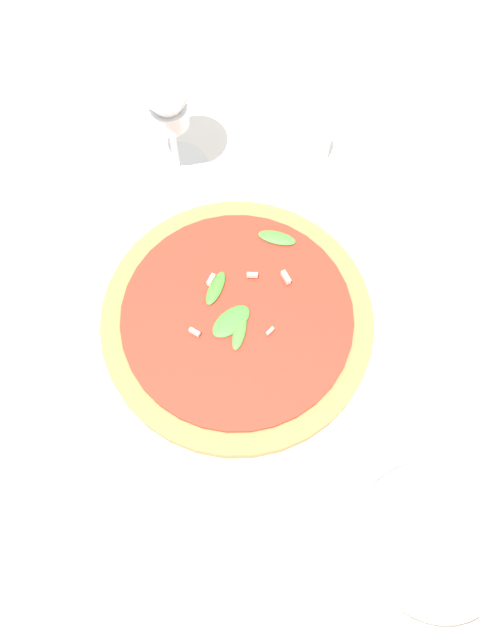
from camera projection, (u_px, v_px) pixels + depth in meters
ground_plane at (216, 353)px, 0.67m from camera, size 6.00×6.00×0.00m
pizza_arugula_main at (240, 325)px, 0.66m from camera, size 0.31×0.31×0.05m
wine_glass at (168, 107)px, 0.66m from camera, size 0.08×0.08×0.15m
side_plate_white at (436, 546)px, 0.59m from camera, size 0.16×0.16×0.02m
shaker_pepper at (317, 140)px, 0.73m from camera, size 0.03×0.03×0.07m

